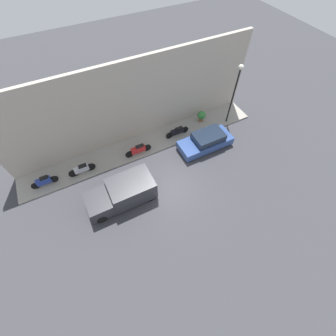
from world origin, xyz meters
TOP-DOWN VIEW (x-y plane):
  - ground_plane at (0.00, 0.00)m, footprint 60.00×60.00m
  - sidewalk at (4.51, 0.00)m, footprint 2.29×19.54m
  - building_facade at (5.80, 0.00)m, footprint 0.30×19.54m
  - parked_car at (2.15, -4.42)m, footprint 1.80×4.33m
  - delivery_van at (0.56, 3.22)m, footprint 2.04×4.51m
  - motorcycle_red at (3.78, 0.75)m, footprint 0.30×2.13m
  - motorcycle_black at (4.20, -2.92)m, footprint 0.30×2.08m
  - motorcycle_blue at (4.09, 7.77)m, footprint 0.30×1.83m
  - scooter_silver at (3.93, 5.14)m, footprint 0.30×1.96m
  - streetlamp at (3.77, -7.65)m, footprint 0.39×0.39m
  - potted_plant at (4.82, -5.63)m, footprint 0.71×0.71m

SIDE VIEW (x-z plane):
  - ground_plane at x=0.00m, z-range 0.00..0.00m
  - sidewalk at x=4.51m, z-range 0.00..0.13m
  - motorcycle_black at x=4.20m, z-range 0.17..0.95m
  - motorcycle_blue at x=4.09m, z-range 0.16..1.02m
  - scooter_silver at x=3.93m, z-range 0.18..1.01m
  - motorcycle_red at x=3.78m, z-range 0.17..1.04m
  - parked_car at x=2.15m, z-range -0.03..1.32m
  - potted_plant at x=4.82m, z-range 0.21..1.20m
  - delivery_van at x=0.56m, z-range 0.02..1.72m
  - building_facade at x=5.80m, z-range 0.00..6.66m
  - streetlamp at x=3.77m, z-range 1.14..6.39m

